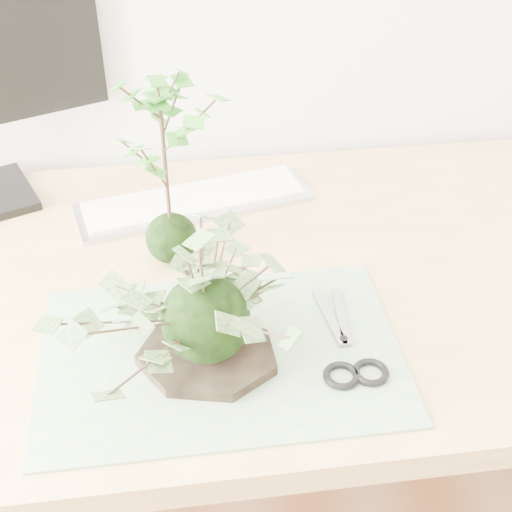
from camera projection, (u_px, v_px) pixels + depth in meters
name	position (u px, v px, depth m)	size (l,w,h in m)	color
desk	(196.00, 323.00, 1.09)	(1.60, 0.70, 0.74)	tan
cutting_mat	(221.00, 354.00, 0.91)	(0.46, 0.31, 0.00)	gray
stone_dish	(208.00, 356.00, 0.89)	(0.18, 0.18, 0.01)	black
ivy_kokedama	(204.00, 286.00, 0.83)	(0.33, 0.33, 0.22)	black
maple_kokedama	(162.00, 124.00, 0.94)	(0.20, 0.20, 0.32)	black
keyboard	(194.00, 201.00, 1.19)	(0.41, 0.20, 0.02)	#BABAC6
scissors	(351.00, 360.00, 0.89)	(0.08, 0.19, 0.01)	gray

